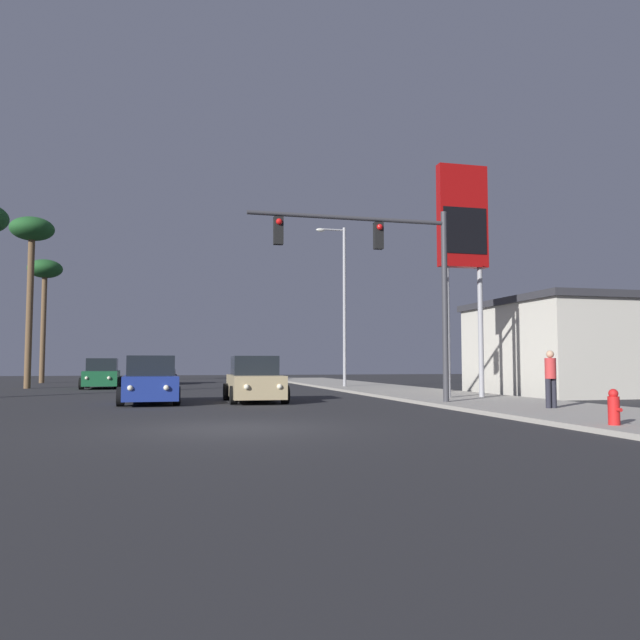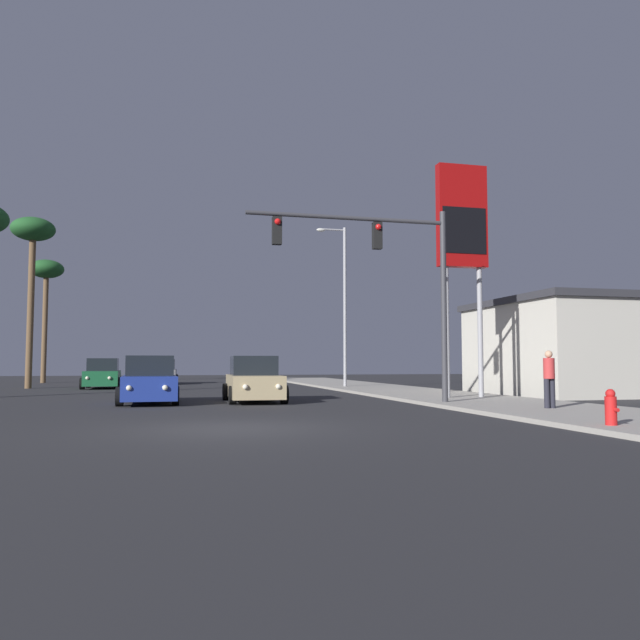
# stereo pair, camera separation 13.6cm
# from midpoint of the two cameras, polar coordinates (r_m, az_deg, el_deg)

# --- Properties ---
(ground_plane) EXTENTS (120.00, 120.00, 0.00)m
(ground_plane) POSITION_cam_midpoint_polar(r_m,az_deg,el_deg) (13.92, -7.92, -9.79)
(ground_plane) COLOR #28282B
(sidewalk_right) EXTENTS (5.00, 60.00, 0.12)m
(sidewalk_right) POSITION_cam_midpoint_polar(r_m,az_deg,el_deg) (26.18, 11.13, -6.86)
(sidewalk_right) COLOR #9E998E
(sidewalk_right) RESTS_ON ground
(building_gas_station) EXTENTS (10.30, 8.30, 4.30)m
(building_gas_station) POSITION_cam_midpoint_polar(r_m,az_deg,el_deg) (31.55, 24.41, -2.26)
(building_gas_station) COLOR beige
(building_gas_station) RESTS_ON ground
(car_tan) EXTENTS (2.04, 4.34, 1.68)m
(car_tan) POSITION_cam_midpoint_polar(r_m,az_deg,el_deg) (23.18, -5.91, -5.57)
(car_tan) COLOR tan
(car_tan) RESTS_ON ground
(car_blue) EXTENTS (2.04, 4.34, 1.68)m
(car_blue) POSITION_cam_midpoint_polar(r_m,az_deg,el_deg) (22.95, -15.17, -5.47)
(car_blue) COLOR navy
(car_blue) RESTS_ON ground
(car_green) EXTENTS (2.04, 4.34, 1.68)m
(car_green) POSITION_cam_midpoint_polar(r_m,az_deg,el_deg) (37.16, -19.15, -4.75)
(car_green) COLOR #195933
(car_green) RESTS_ON ground
(car_grey) EXTENTS (2.04, 4.33, 1.68)m
(car_grey) POSITION_cam_midpoint_polar(r_m,az_deg,el_deg) (43.70, -14.12, -4.69)
(car_grey) COLOR slate
(car_grey) RESTS_ON ground
(traffic_light_mast) EXTENTS (6.89, 0.36, 6.50)m
(traffic_light_mast) POSITION_cam_midpoint_polar(r_m,az_deg,el_deg) (21.07, 6.58, 5.03)
(traffic_light_mast) COLOR #38383D
(traffic_light_mast) RESTS_ON sidewalk_right
(street_lamp) EXTENTS (1.74, 0.24, 9.00)m
(street_lamp) POSITION_cam_midpoint_polar(r_m,az_deg,el_deg) (35.25, 2.19, 2.07)
(street_lamp) COLOR #99999E
(street_lamp) RESTS_ON sidewalk_right
(gas_station_sign) EXTENTS (2.00, 0.42, 9.00)m
(gas_station_sign) POSITION_cam_midpoint_polar(r_m,az_deg,el_deg) (25.04, 13.01, 8.12)
(gas_station_sign) COLOR #99999E
(gas_station_sign) RESTS_ON sidewalk_right
(fire_hydrant) EXTENTS (0.24, 0.34, 0.76)m
(fire_hydrant) POSITION_cam_midpoint_polar(r_m,az_deg,el_deg) (14.64, 25.30, -7.25)
(fire_hydrant) COLOR red
(fire_hydrant) RESTS_ON sidewalk_right
(pedestrian_on_sidewalk) EXTENTS (0.34, 0.32, 1.67)m
(pedestrian_on_sidewalk) POSITION_cam_midpoint_polar(r_m,az_deg,el_deg) (19.36, 20.41, -4.86)
(pedestrian_on_sidewalk) COLOR #23232D
(pedestrian_on_sidewalk) RESTS_ON sidewalk_right
(palm_tree_far) EXTENTS (2.40, 2.40, 8.83)m
(palm_tree_far) POSITION_cam_midpoint_polar(r_m,az_deg,el_deg) (48.97, -23.67, 3.72)
(palm_tree_far) COLOR brown
(palm_tree_far) RESTS_ON ground
(palm_tree_mid) EXTENTS (2.40, 2.40, 9.68)m
(palm_tree_mid) POSITION_cam_midpoint_polar(r_m,az_deg,el_deg) (39.18, -24.69, 6.70)
(palm_tree_mid) COLOR brown
(palm_tree_mid) RESTS_ON ground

